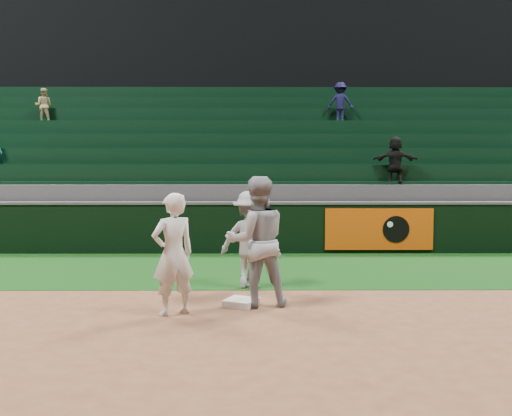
{
  "coord_description": "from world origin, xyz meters",
  "views": [
    {
      "loc": [
        -0.05,
        -8.59,
        2.06
      ],
      "look_at": [
        0.02,
        2.3,
        1.3
      ],
      "focal_mm": 40.0,
      "sensor_mm": 36.0,
      "label": 1
    }
  ],
  "objects": [
    {
      "name": "field_wall",
      "position": [
        0.03,
        5.2,
        0.63
      ],
      "size": [
        36.0,
        0.45,
        1.25
      ],
      "color": "black",
      "rests_on": "ground"
    },
    {
      "name": "first_baseman",
      "position": [
        -1.16,
        -0.67,
        0.86
      ],
      "size": [
        0.75,
        0.68,
        1.72
      ],
      "primitive_type": "imported",
      "rotation": [
        0.0,
        0.0,
        3.69
      ],
      "color": "silver",
      "rests_on": "ground"
    },
    {
      "name": "ground",
      "position": [
        0.0,
        0.0,
        0.0
      ],
      "size": [
        70.0,
        70.0,
        0.0
      ],
      "primitive_type": "plane",
      "color": "brown",
      "rests_on": "ground"
    },
    {
      "name": "first_base",
      "position": [
        -0.22,
        -0.16,
        0.05
      ],
      "size": [
        0.58,
        0.58,
        0.1
      ],
      "primitive_type": "cube",
      "rotation": [
        0.0,
        0.0,
        -0.42
      ],
      "color": "white",
      "rests_on": "ground"
    },
    {
      "name": "base_coach",
      "position": [
        -0.09,
        1.1,
        0.84
      ],
      "size": [
        1.21,
        0.9,
        1.66
      ],
      "primitive_type": "imported",
      "rotation": [
        0.0,
        0.0,
        2.85
      ],
      "color": "gray",
      "rests_on": "foul_grass"
    },
    {
      "name": "baserunner",
      "position": [
        0.01,
        -0.15,
        0.97
      ],
      "size": [
        1.08,
        0.92,
        1.94
      ],
      "primitive_type": "imported",
      "rotation": [
        0.0,
        0.0,
        3.35
      ],
      "color": "#91949B",
      "rests_on": "ground"
    },
    {
      "name": "upper_deck",
      "position": [
        0.0,
        17.45,
        6.0
      ],
      "size": [
        40.0,
        12.0,
        12.0
      ],
      "primitive_type": "cube",
      "color": "black",
      "rests_on": "ground"
    },
    {
      "name": "foul_grass",
      "position": [
        0.0,
        3.0,
        0.0
      ],
      "size": [
        36.0,
        4.2,
        0.01
      ],
      "primitive_type": "cube",
      "color": "black",
      "rests_on": "ground"
    },
    {
      "name": "stadium_seating",
      "position": [
        0.0,
        8.97,
        1.7
      ],
      "size": [
        36.0,
        5.95,
        4.85
      ],
      "color": "#3A3A3C",
      "rests_on": "ground"
    }
  ]
}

